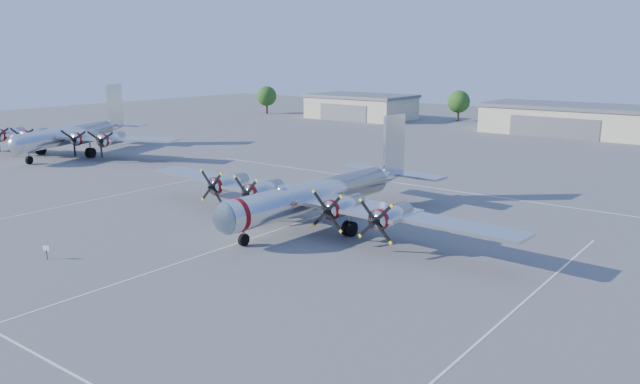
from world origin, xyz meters
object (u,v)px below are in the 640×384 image
Objects in this scene: tree_west at (459,102)px; main_bomber_b29 at (320,222)px; hangar_west at (361,106)px; hangar_center at (566,119)px; tree_far_west at (267,96)px; info_placard at (46,250)px; bomber_west at (73,154)px.

tree_west is 87.98m from main_bomber_b29.
hangar_west and hangar_center have the same top height.
hangar_west is 25.36m from tree_far_west.
hangar_center is 26.30m from tree_west.
hangar_west is at bearing 90.99° from info_placard.
tree_west is 105.31m from info_placard.
tree_far_west is 110.82m from info_placard.
tree_west is at bearing 51.89° from bomber_west.
tree_far_west is 0.18× the size of bomber_west.
bomber_west is at bearing 174.61° from main_bomber_b29.
hangar_west is 3.40× the size of tree_west.
info_placard is (61.83, -91.90, -3.49)m from tree_far_west.
bomber_west is at bearing -72.87° from tree_far_west.
hangar_center is (45.00, -0.00, -0.00)m from hangar_west.
bomber_west is at bearing -126.40° from hangar_center.
hangar_center is 0.74× the size of main_bomber_b29.
tree_far_west is 46.57m from tree_west.
hangar_west is 21.61m from tree_west.
hangar_west is 21.86× the size of info_placard.
tree_far_west is 1.00× the size of tree_west.
bomber_west reaches higher than info_placard.
info_placard is at bearing -68.99° from hangar_west.
tree_far_west is at bearing 103.91° from info_placard.
hangar_center is 75.86m from main_bomber_b29.
main_bomber_b29 is 52.14m from bomber_west.
main_bomber_b29 is at bearing -28.24° from bomber_west.
tree_far_west and tree_west have the same top height.
bomber_west is 50.38m from info_placard.
bomber_west is (-25.22, -76.16, -4.22)m from tree_west.
main_bomber_b29 is (26.35, -83.84, -4.22)m from tree_west.
bomber_west is at bearing -94.38° from hangar_west.
tree_west reaches higher than bomber_west.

